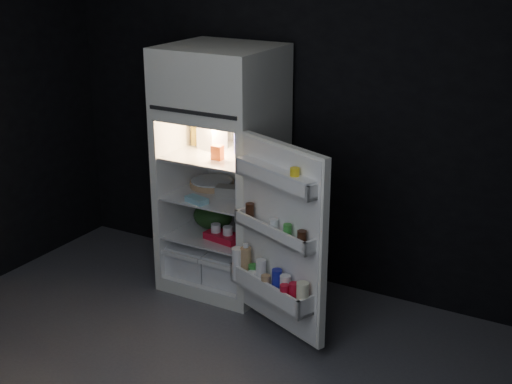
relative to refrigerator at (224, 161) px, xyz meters
The scene contains 16 objects.
wall_back 0.70m from the refrigerator, 40.49° to the left, with size 4.00×0.00×2.70m, color black.
refrigerator is the anchor object (origin of this frame).
fridge_door 0.94m from the refrigerator, 35.60° to the right, with size 0.74×0.45×1.22m.
milk_jug 0.22m from the refrigerator, 166.78° to the left, with size 0.16×0.16×0.24m, color white.
mayo_jar 0.19m from the refrigerator, 13.09° to the left, with size 0.10×0.10×0.14m, color #1D22A0.
jam_jar 0.22m from the refrigerator, ahead, with size 0.09×0.09×0.13m, color black.
amber_bottle 0.33m from the refrigerator, 168.08° to the left, with size 0.07×0.07×0.22m, color gold.
small_carton 0.22m from the refrigerator, 70.19° to the right, with size 0.08×0.06×0.10m, color #EB591B.
egg_carton 0.24m from the refrigerator, 19.53° to the right, with size 0.29×0.11×0.07m, color gray.
pie 0.26m from the refrigerator, 159.96° to the left, with size 0.33×0.33×0.04m, color tan.
flat_package 0.36m from the refrigerator, 97.96° to the right, with size 0.16×0.08×0.04m, color #85BFCE.
wrapped_pkg 0.27m from the refrigerator, 30.71° to the left, with size 0.12×0.10×0.05m, color #EAE9C0.
produce_bag 0.44m from the refrigerator, 167.01° to the right, with size 0.30×0.26×0.20m, color #193815.
yogurt_tray 0.54m from the refrigerator, 61.27° to the right, with size 0.26×0.14×0.05m, color red.
small_can_red 0.51m from the refrigerator, 40.77° to the left, with size 0.07×0.07×0.09m, color red.
small_can_silver 0.57m from the refrigerator, 21.54° to the left, with size 0.07×0.07×0.09m, color silver.
Camera 1 is at (2.17, -2.81, 2.47)m, focal length 50.00 mm.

